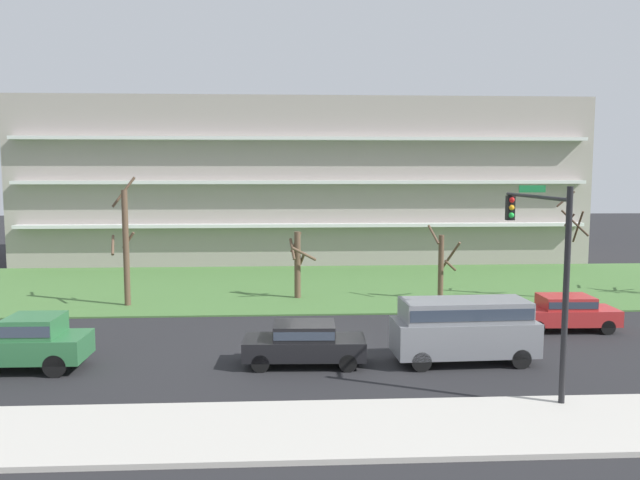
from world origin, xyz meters
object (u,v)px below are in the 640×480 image
Objects in this scene: tree_center at (442,265)px; tree_right at (570,241)px; tree_left at (298,262)px; traffic_signal_mast at (544,251)px; pickup_green_center_left at (16,342)px; van_gray_near_left at (464,326)px; sedan_black_center_right at (304,342)px; tree_far_left at (125,245)px; sedan_red_near_right at (565,311)px.

tree_center is 0.68× the size of tree_right.
tree_left is 16.98m from traffic_signal_mast.
tree_left is 15.90m from pickup_green_center_left.
tree_left is 14.88m from tree_right.
traffic_signal_mast reaches higher than tree_right.
van_gray_near_left is 0.97× the size of pickup_green_center_left.
traffic_signal_mast is at bearing -117.43° from tree_right.
tree_center reaches higher than pickup_green_center_left.
tree_center is 11.45m from van_gray_near_left.
sedan_black_center_right is (-0.00, -12.12, -1.18)m from tree_left.
traffic_signal_mast is at bearing -63.24° from tree_left.
tree_far_left is 10.99m from pickup_green_center_left.
sedan_black_center_right is 12.57m from sedan_red_near_right.
sedan_red_near_right is at bearing 23.23° from sedan_black_center_right.
traffic_signal_mast is (7.56, -15.00, 2.46)m from tree_left.
pickup_green_center_left is at bearing 177.74° from van_gray_near_left.
tree_center is at bearing 32.51° from pickup_green_center_left.
tree_left is 0.57× the size of traffic_signal_mast.
tree_far_left is 9.16m from tree_left.
van_gray_near_left is at bearing 0.56° from pickup_green_center_left.
tree_far_left is 1.25× the size of pickup_green_center_left.
traffic_signal_mast is (17.80, -2.88, 3.49)m from pickup_green_center_left.
sedan_red_near_right is (3.90, -6.77, -1.11)m from tree_center.
pickup_green_center_left is at bearing -156.20° from tree_right.
tree_left is 7.88m from tree_center.
van_gray_near_left is at bearing -99.82° from tree_center.
sedan_black_center_right and sedan_red_near_right have the same top height.
tree_right is (14.79, -1.09, 1.22)m from tree_left.
tree_left is 0.90× the size of tree_center.
tree_far_left is 1.81× the size of tree_left.
tree_left reaches higher than pickup_green_center_left.
tree_center reaches higher than sedan_red_near_right.
pickup_green_center_left is at bearing 170.81° from traffic_signal_mast.
tree_center is 0.77× the size of pickup_green_center_left.
sedan_red_near_right is at bearing -60.06° from tree_center.
tree_center reaches higher than tree_left.
tree_right is at bearing 0.84° from tree_far_left.
tree_far_left is 14.15m from sedan_black_center_right.
tree_right is at bearing -4.21° from tree_left.
traffic_signal_mast is at bearing -62.02° from van_gray_near_left.
tree_center is 13.77m from sedan_black_center_right.
tree_center is 14.38m from traffic_signal_mast.
tree_right reaches higher than pickup_green_center_left.
van_gray_near_left is at bearing 120.25° from traffic_signal_mast.
pickup_green_center_left is (-10.24, -12.12, -1.04)m from tree_left.
pickup_green_center_left is 0.82× the size of traffic_signal_mast.
tree_right is at bearing 38.97° from sedan_black_center_right.
tree_center is 0.93× the size of sedan_black_center_right.
traffic_signal_mast is at bearing -18.61° from sedan_black_center_right.
sedan_red_near_right is at bearing 60.54° from traffic_signal_mast.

